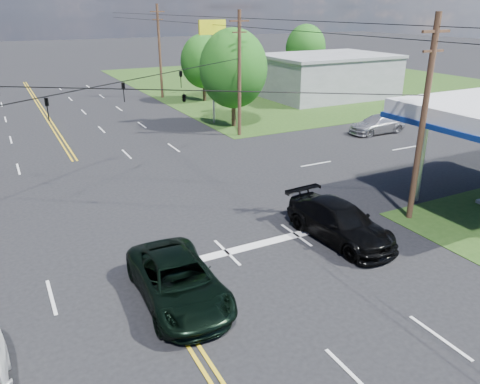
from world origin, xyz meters
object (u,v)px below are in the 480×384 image
tree_right_b (204,61)px  pole_right_far (160,51)px  suv_black (340,222)px  tree_right_a (233,69)px  retail_ne (326,77)px  pole_ne (239,73)px  tree_far_r (306,48)px  pickup_dkgreen (178,281)px  pole_se (423,119)px

tree_right_b → pole_right_far: bearing=131.2°
suv_black → tree_right_a: bearing=71.6°
suv_black → retail_ne: bearing=49.8°
tree_right_a → suv_black: tree_right_a is taller
pole_ne → pole_right_far: bearing=90.0°
tree_far_r → pole_ne: bearing=-135.0°
tree_right_b → suv_black: (-8.00, -33.16, -3.40)m
retail_ne → pickup_dkgreen: size_ratio=2.49×
tree_far_r → suv_black: bearing=-123.1°
retail_ne → pickup_dkgreen: 42.29m
pole_se → retail_ne: bearing=59.6°
pickup_dkgreen → pole_ne: bearing=59.2°
retail_ne → pole_right_far: (-17.00, 8.00, 2.97)m
suv_black → pickup_dkgreen: bearing=-175.9°
tree_right_a → tree_far_r: (20.00, 18.00, -0.33)m
pole_right_far → tree_right_b: pole_right_far is taller
pole_ne → tree_far_r: (21.00, 21.00, -0.37)m
retail_ne → tree_right_a: size_ratio=1.71×
pole_se → pole_right_far: 37.00m
pole_se → pole_right_far: size_ratio=0.95×
pole_right_far → retail_ne: bearing=-25.2°
tree_right_a → pickup_dkgreen: 26.36m
pole_ne → suv_black: pole_ne is taller
tree_far_r → tree_right_b: bearing=-161.1°
pole_ne → tree_right_b: size_ratio=1.34×
pole_se → tree_far_r: (21.00, 39.00, -0.37)m
tree_right_b → pole_ne: bearing=-103.1°
pole_ne → tree_far_r: size_ratio=1.25×
pole_ne → tree_right_a: size_ratio=1.16×
tree_right_b → pickup_dkgreen: tree_right_b is taller
tree_far_r → pickup_dkgreen: 52.52m
tree_right_a → tree_far_r: tree_right_a is taller
pole_ne → tree_right_b: bearing=76.9°
pole_se → tree_far_r: pole_se is taller
retail_ne → tree_right_b: bearing=163.5°
pole_se → tree_far_r: 44.30m
retail_ne → pole_se: bearing=-120.4°
tree_right_b → pickup_dkgreen: 37.98m
pole_ne → pickup_dkgreen: 23.34m
pickup_dkgreen → suv_black: (8.00, 1.12, 0.04)m
tree_far_r → retail_ne: bearing=-111.8°
pole_se → pole_ne: size_ratio=1.00×
pole_ne → suv_black: bearing=-103.9°
pole_ne → pickup_dkgreen: bearing=-123.0°
pickup_dkgreen → retail_ne: bearing=47.9°
retail_ne → pickup_dkgreen: bearing=-134.3°
pole_right_far → pickup_dkgreen: 40.50m
tree_right_a → tree_right_b: size_ratio=1.15×
pole_se → pickup_dkgreen: (-12.50, -1.27, -4.13)m
pole_right_far → tree_far_r: (21.00, 2.00, -0.62)m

